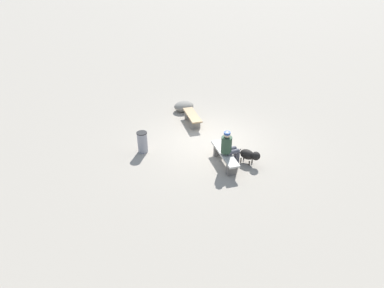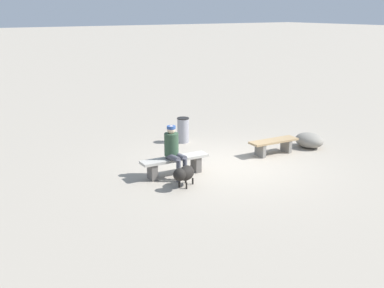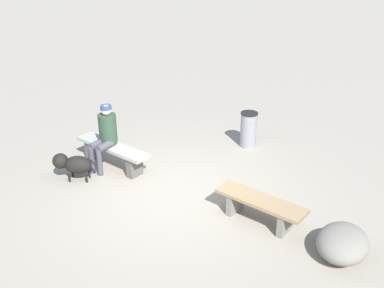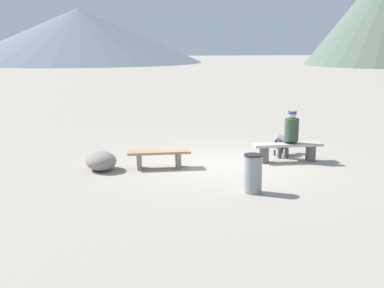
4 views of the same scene
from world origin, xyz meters
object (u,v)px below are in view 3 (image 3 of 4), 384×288
Objects in this scene: boulder at (343,243)px; seated_person at (105,132)px; bench_right at (113,152)px; bench_left at (260,206)px; trash_bin at (248,129)px; dog at (73,164)px.

seated_person is at bearing -0.57° from boulder.
seated_person reaches higher than bench_right.
bench_left is at bearing 176.29° from seated_person.
bench_left is 1.39m from boulder.
bench_right is at bearing 53.96° from trash_bin.
seated_person is at bearing 53.60° from trash_bin.
dog is 0.95× the size of trash_bin.
bench_left is 1.69× the size of boulder.
bench_right is 3.05m from trash_bin.
seated_person reaches higher than boulder.
trash_bin is (1.55, -2.50, 0.10)m from bench_left.
bench_right reaches higher than boulder.
bench_right is (3.35, -0.03, 0.03)m from bench_left.
seated_person is 1.73× the size of dog.
seated_person is at bearing 47.69° from bench_right.
boulder is at bearing 175.00° from seated_person.
trash_bin is at bearing -152.38° from dog.
bench_right is at bearing -140.66° from seated_person.
bench_right is 0.45m from seated_person.
seated_person is (3.43, 0.04, 0.47)m from bench_left.
dog is at bearing 16.45° from bench_left.
boulder is at bearing 138.57° from trash_bin.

